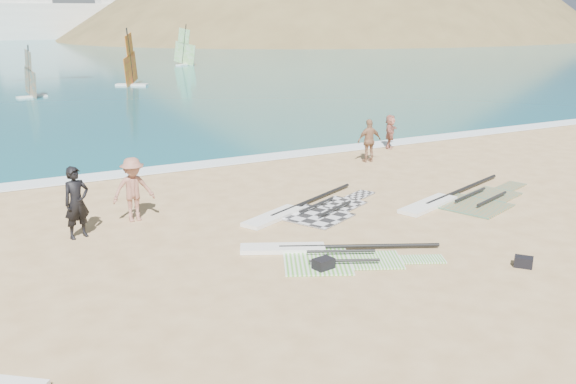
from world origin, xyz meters
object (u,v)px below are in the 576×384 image
rig_green (324,255)px  person_wetsuit (77,202)px  beachgoer_mid (133,189)px  beachgoer_right (390,132)px  rig_orange (461,200)px  gear_bag_far (524,262)px  rig_grey (306,211)px  beachgoer_back (369,141)px  gear_bag_near (324,264)px

rig_green → person_wetsuit: (-5.18, 4.43, 0.95)m
beachgoer_mid → beachgoer_right: 14.04m
rig_orange → beachgoer_right: beachgoer_right is taller
gear_bag_far → beachgoer_mid: size_ratio=0.22×
rig_grey → rig_orange: (5.07, -1.36, 0.00)m
rig_green → rig_orange: bearing=43.2°
beachgoer_back → rig_grey: bearing=47.2°
beachgoer_right → gear_bag_far: bearing=-160.0°
rig_green → beachgoer_right: bearing=71.9°
rig_green → gear_bag_far: 4.89m
rig_green → beachgoer_right: beachgoer_right is taller
rig_grey → beachgoer_back: size_ratio=3.11×
gear_bag_far → beachgoer_right: size_ratio=0.28×
gear_bag_near → person_wetsuit: person_wetsuit is taller
rig_grey → beachgoer_right: bearing=13.1°
rig_green → gear_bag_near: (-0.48, -0.78, 0.10)m
person_wetsuit → beachgoer_back: size_ratio=1.12×
rig_green → gear_bag_near: bearing=-95.9°
gear_bag_far → beachgoer_back: 11.71m
rig_green → person_wetsuit: bearing=165.2°
beachgoer_right → gear_bag_near: bearing=-179.1°
rig_grey → beachgoer_mid: (-4.89, 1.76, 0.91)m
beachgoer_mid → beachgoer_back: 11.12m
gear_bag_far → person_wetsuit: (-9.11, 7.33, 0.87)m
gear_bag_near → beachgoer_right: bearing=47.0°
gear_bag_near → beachgoer_back: 11.94m
person_wetsuit → beachgoer_mid: 1.91m
rig_grey → rig_green: rig_grey is taller
rig_orange → beachgoer_mid: bearing=142.7°
rig_orange → gear_bag_far: size_ratio=14.46×
beachgoer_mid → rig_green: bearing=-57.2°
gear_bag_near → gear_bag_far: size_ratio=1.10×
rig_orange → gear_bag_far: bearing=-137.6°
rig_green → beachgoer_back: beachgoer_back is taller
rig_orange → rig_green: bearing=177.6°
rig_grey → beachgoer_mid: size_ratio=2.90×
rig_orange → beachgoer_back: bearing=63.6°
rig_orange → gear_bag_far: gear_bag_far is taller
rig_green → beachgoer_back: (7.25, 8.30, 0.84)m
beachgoer_right → beachgoer_mid: bearing=154.6°
gear_bag_far → beachgoer_back: beachgoer_back is taller
person_wetsuit → beachgoer_back: 13.02m
person_wetsuit → beachgoer_back: bearing=0.6°
person_wetsuit → beachgoer_right: 15.95m
beachgoer_mid → beachgoer_back: size_ratio=1.07×
rig_green → beachgoer_mid: beachgoer_mid is taller
gear_bag_far → beachgoer_right: 14.28m
gear_bag_near → beachgoer_back: beachgoer_back is taller
rig_orange → rig_grey: bearing=145.1°
rig_green → rig_orange: 6.85m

